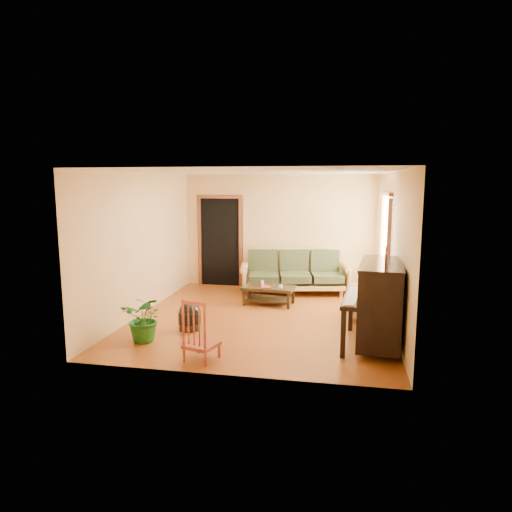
% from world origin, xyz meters
% --- Properties ---
extents(floor, '(5.00, 5.00, 0.00)m').
position_xyz_m(floor, '(0.00, 0.00, 0.00)').
color(floor, '#682D0D').
rests_on(floor, ground).
extents(doorway, '(1.08, 0.16, 2.05)m').
position_xyz_m(doorway, '(-1.45, 2.48, 1.02)').
color(doorway, black).
rests_on(doorway, floor).
extents(window, '(0.12, 1.36, 1.46)m').
position_xyz_m(window, '(2.21, 1.30, 1.50)').
color(window, white).
rests_on(window, right_wall).
extents(sofa, '(2.45, 1.39, 0.99)m').
position_xyz_m(sofa, '(0.38, 1.98, 0.49)').
color(sofa, '#AA7E3E').
rests_on(sofa, floor).
extents(coffee_table, '(1.06, 0.64, 0.37)m').
position_xyz_m(coffee_table, '(-0.04, 0.96, 0.18)').
color(coffee_table, black).
rests_on(coffee_table, floor).
extents(armchair, '(0.79, 0.83, 0.82)m').
position_xyz_m(armchair, '(1.85, 0.36, 0.41)').
color(armchair, '#AA7E3E').
rests_on(armchair, floor).
extents(piano, '(0.98, 1.51, 1.27)m').
position_xyz_m(piano, '(1.96, -1.06, 0.63)').
color(piano, black).
rests_on(piano, floor).
extents(footstool, '(0.38, 0.38, 0.36)m').
position_xyz_m(footstool, '(-1.06, -0.86, 0.18)').
color(footstool, black).
rests_on(footstool, floor).
extents(red_chair, '(0.51, 0.54, 0.87)m').
position_xyz_m(red_chair, '(-0.47, -2.06, 0.43)').
color(red_chair, maroon).
rests_on(red_chair, floor).
extents(leaning_frame, '(0.48, 0.18, 0.62)m').
position_xyz_m(leaning_frame, '(1.56, 2.42, 0.31)').
color(leaning_frame, gold).
rests_on(leaning_frame, floor).
extents(ceramic_crock, '(0.24, 0.24, 0.24)m').
position_xyz_m(ceramic_crock, '(1.93, 2.17, 0.12)').
color(ceramic_crock, '#324B96').
rests_on(ceramic_crock, floor).
extents(potted_plant, '(0.69, 0.61, 0.73)m').
position_xyz_m(potted_plant, '(-1.54, -1.52, 0.37)').
color(potted_plant, '#1B5C1A').
rests_on(potted_plant, floor).
extents(book, '(0.21, 0.26, 0.02)m').
position_xyz_m(book, '(-0.16, 0.83, 0.38)').
color(book, maroon).
rests_on(book, coffee_table).
extents(candle, '(0.08, 0.08, 0.11)m').
position_xyz_m(candle, '(-0.17, 0.96, 0.42)').
color(candle, silver).
rests_on(candle, coffee_table).
extents(glass_jar, '(0.09, 0.09, 0.06)m').
position_xyz_m(glass_jar, '(0.21, 0.90, 0.40)').
color(glass_jar, silver).
rests_on(glass_jar, coffee_table).
extents(remote, '(0.15, 0.10, 0.02)m').
position_xyz_m(remote, '(0.19, 1.08, 0.38)').
color(remote, black).
rests_on(remote, coffee_table).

